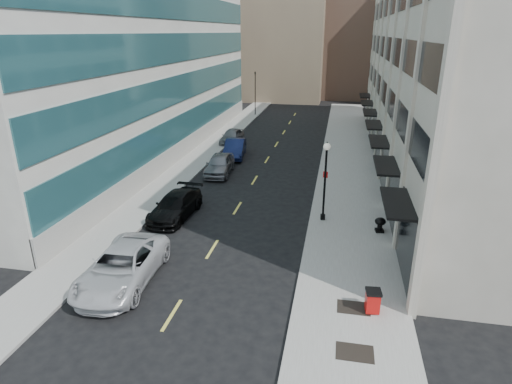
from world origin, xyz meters
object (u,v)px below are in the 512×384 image
at_px(car_white_van, 122,267).
at_px(sign_post, 325,183).
at_px(traffic_signal, 255,74).
at_px(trash_bin, 373,300).
at_px(car_black_pickup, 175,206).
at_px(lamppost, 325,175).
at_px(car_silver_sedan, 220,164).
at_px(car_grey_sedan, 232,136).
at_px(car_blue_sedan, 235,148).
at_px(urn_planter, 380,223).

xyz_separation_m(car_white_van, sign_post, (8.99, 11.04, 1.00)).
height_order(traffic_signal, trash_bin, traffic_signal).
bearing_deg(sign_post, car_white_van, -119.35).
relative_size(car_black_pickup, lamppost, 1.05).
distance_m(car_silver_sedan, car_grey_sedan, 10.69).
distance_m(car_blue_sedan, trash_bin, 25.48).
relative_size(car_black_pickup, trash_bin, 5.16).
xyz_separation_m(car_white_van, urn_planter, (12.43, 7.82, -0.18)).
distance_m(car_black_pickup, lamppost, 9.76).
xyz_separation_m(trash_bin, urn_planter, (0.88, 8.08, -0.02)).
distance_m(traffic_signal, car_black_pickup, 36.58).
distance_m(car_white_van, car_silver_sedan, 17.05).
xyz_separation_m(trash_bin, lamppost, (-2.52, 9.21, 2.42)).
xyz_separation_m(car_grey_sedan, trash_bin, (13.15, -27.88, -0.07)).
distance_m(car_black_pickup, car_blue_sedan, 14.60).
distance_m(car_silver_sedan, lamppost, 12.34).
distance_m(traffic_signal, car_blue_sedan, 22.26).
relative_size(car_grey_sedan, sign_post, 1.68).
xyz_separation_m(car_white_van, car_blue_sedan, (0.00, 22.45, -0.03)).
bearing_deg(car_silver_sedan, car_grey_sedan, 95.08).
xyz_separation_m(car_black_pickup, lamppost, (9.40, 1.09, 2.36)).
xyz_separation_m(traffic_signal, urn_planter, (14.73, -36.23, -5.03)).
bearing_deg(car_white_van, car_grey_sedan, 90.44).
relative_size(car_white_van, car_silver_sedan, 1.25).
bearing_deg(car_grey_sedan, urn_planter, -51.92).
bearing_deg(trash_bin, sign_post, 97.74).
height_order(car_black_pickup, car_grey_sedan, car_black_pickup).
bearing_deg(trash_bin, lamppost, 100.29).
distance_m(car_white_van, sign_post, 14.28).
xyz_separation_m(car_white_van, car_black_pickup, (-0.37, 7.85, -0.09)).
distance_m(sign_post, urn_planter, 4.86).
height_order(car_silver_sedan, car_grey_sedan, car_silver_sedan).
distance_m(car_silver_sedan, trash_bin, 20.81).
height_order(car_silver_sedan, urn_planter, car_silver_sedan).
height_order(traffic_signal, lamppost, traffic_signal).
xyz_separation_m(car_grey_sedan, sign_post, (10.59, -16.58, 1.09)).
height_order(car_white_van, car_silver_sedan, car_white_van).
height_order(car_blue_sedan, sign_post, sign_post).
relative_size(traffic_signal, car_grey_sedan, 1.54).
bearing_deg(car_white_van, lamppost, 41.86).
bearing_deg(sign_post, traffic_signal, 118.69).
bearing_deg(car_black_pickup, sign_post, 22.43).
relative_size(trash_bin, urn_planter, 1.16).
relative_size(car_black_pickup, car_grey_sedan, 1.18).
distance_m(traffic_signal, lamppost, 36.98).
distance_m(car_white_van, car_black_pickup, 7.86).
bearing_deg(car_blue_sedan, car_white_van, -97.38).
xyz_separation_m(car_silver_sedan, urn_planter, (12.43, -9.23, -0.16)).
height_order(car_black_pickup, lamppost, lamppost).
bearing_deg(car_black_pickup, traffic_signal, 96.68).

